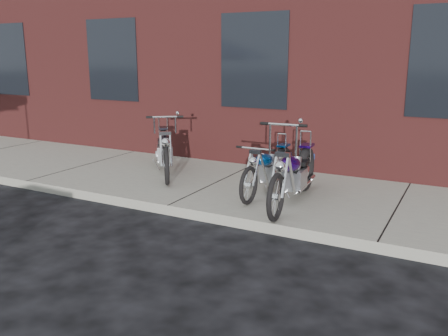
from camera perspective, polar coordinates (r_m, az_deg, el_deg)
The scene contains 5 objects.
ground at distance 7.09m, azimuth -6.78°, elevation -5.66°, with size 120.00×120.00×0.00m, color black.
sidewalk at distance 8.28m, azimuth -0.90°, elevation -2.22°, with size 22.00×3.00×0.15m, color gray.
chopper_purple at distance 7.06m, azimuth 8.38°, elevation -1.01°, with size 0.56×2.28×1.28m.
chopper_blue at distance 7.63m, azimuth 5.36°, elevation -0.25°, with size 0.49×2.00×0.87m.
chopper_third at distance 8.89m, azimuth -7.12°, elevation 1.97°, with size 1.44×1.88×1.15m.
Camera 1 is at (3.85, -5.49, 2.30)m, focal length 38.00 mm.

